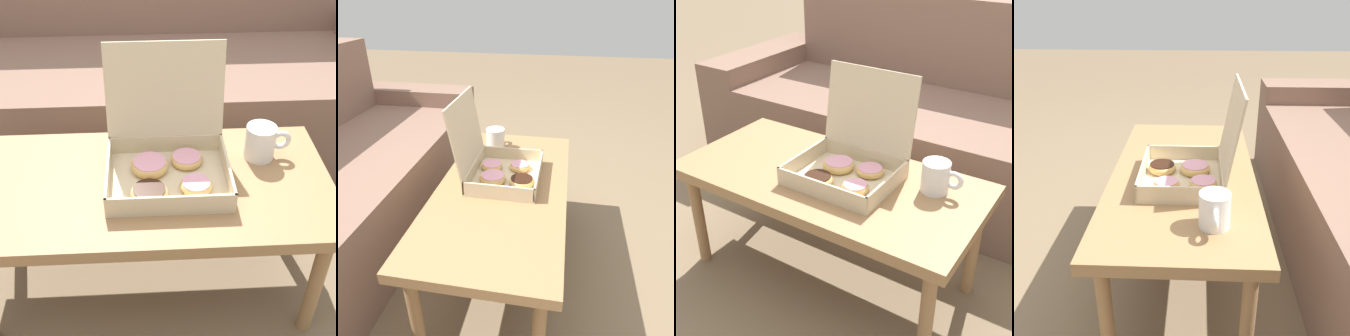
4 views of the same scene
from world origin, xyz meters
The scene contains 4 objects.
ground_plane centered at (0.00, 0.00, 0.00)m, with size 12.00×12.00×0.00m, color #756047.
coffee_table centered at (0.00, -0.10, 0.41)m, with size 1.10×0.53×0.45m.
pastry_box centered at (0.06, -0.06, 0.52)m, with size 0.35×0.34×0.35m.
coffee_mug centered at (0.36, 0.01, 0.51)m, with size 0.14×0.09×0.11m.
Camera 2 is at (-1.16, -0.32, 1.18)m, focal length 35.00 mm.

